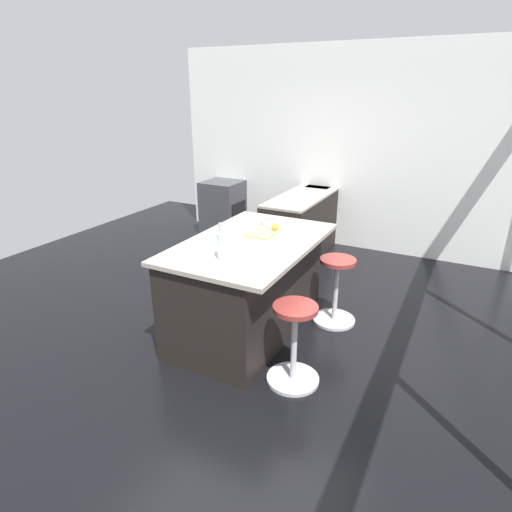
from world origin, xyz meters
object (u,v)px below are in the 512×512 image
at_px(kitchen_island, 247,286).
at_px(fruit_bowl, 270,222).
at_px(apple_yellow, 275,226).
at_px(stool_middle, 294,346).
at_px(cutting_board, 264,232).
at_px(water_bottle, 221,245).
at_px(oven_range, 223,207).
at_px(stool_by_window, 336,292).

xyz_separation_m(kitchen_island, fruit_bowl, (-0.52, -0.01, 0.51)).
bearing_deg(apple_yellow, kitchen_island, -20.74).
xyz_separation_m(stool_middle, fruit_bowl, (-1.07, -0.74, 0.66)).
distance_m(stool_middle, cutting_board, 1.23).
height_order(stool_middle, water_bottle, water_bottle).
bearing_deg(cutting_board, stool_middle, 40.23).
height_order(oven_range, stool_by_window, oven_range).
bearing_deg(stool_middle, apple_yellow, -146.18).
relative_size(cutting_board, fruit_bowl, 1.96).
relative_size(stool_by_window, apple_yellow, 9.65).
bearing_deg(fruit_bowl, kitchen_island, 0.85).
relative_size(stool_by_window, water_bottle, 2.25).
distance_m(stool_by_window, fruit_bowl, 0.99).
xyz_separation_m(oven_range, apple_yellow, (2.25, 2.00, 0.58)).
height_order(oven_range, apple_yellow, apple_yellow).
distance_m(kitchen_island, stool_by_window, 0.93).
xyz_separation_m(oven_range, cutting_board, (2.35, 1.92, 0.53)).
height_order(stool_middle, apple_yellow, apple_yellow).
xyz_separation_m(oven_range, kitchen_island, (2.60, 1.87, 0.05)).
bearing_deg(apple_yellow, stool_middle, 33.82).
height_order(stool_middle, fruit_bowl, fruit_bowl).
height_order(kitchen_island, fruit_bowl, fruit_bowl).
bearing_deg(water_bottle, oven_range, -148.44).
bearing_deg(cutting_board, fruit_bowl, -167.49).
distance_m(kitchen_island, fruit_bowl, 0.73).
height_order(cutting_board, apple_yellow, apple_yellow).
height_order(stool_by_window, cutting_board, cutting_board).
bearing_deg(fruit_bowl, stool_middle, 34.54).
xyz_separation_m(stool_by_window, stool_middle, (1.11, 0.00, 0.00)).
bearing_deg(cutting_board, apple_yellow, 140.63).
bearing_deg(fruit_bowl, oven_range, -138.09).
height_order(cutting_board, fruit_bowl, fruit_bowl).
bearing_deg(stool_by_window, cutting_board, -65.86).
xyz_separation_m(kitchen_island, water_bottle, (0.52, 0.04, 0.60)).
distance_m(stool_middle, apple_yellow, 1.28).
relative_size(oven_range, stool_middle, 1.23).
bearing_deg(stool_by_window, oven_range, -128.13).
height_order(kitchen_island, stool_by_window, kitchen_island).
height_order(kitchen_island, apple_yellow, apple_yellow).
height_order(water_bottle, fruit_bowl, water_bottle).
bearing_deg(stool_middle, oven_range, -140.43).
distance_m(stool_by_window, water_bottle, 1.48).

